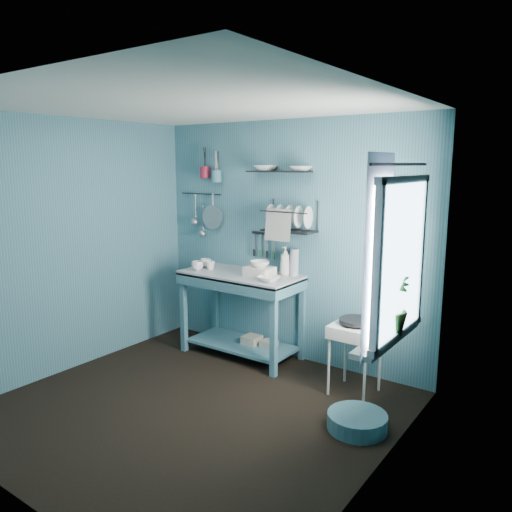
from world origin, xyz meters
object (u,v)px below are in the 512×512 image
Objects in this scene: colander at (213,217)px; potted_plant at (389,304)px; mug_mid at (210,265)px; utensil_cup_magenta at (205,172)px; storage_tin_large at (252,346)px; soap_bottle at (285,261)px; storage_tin_small at (269,350)px; wash_tub at (260,272)px; hotplate_stand at (355,359)px; mug_right at (206,263)px; floor_basin at (357,422)px; utensil_cup_teal at (217,176)px; water_bottle at (294,262)px; mug_left at (197,266)px; work_counter at (242,314)px; dish_rack at (289,216)px; frying_pan at (356,321)px.

colander is 0.60× the size of potted_plant.
utensil_cup_magenta reaches higher than mug_mid.
soap_bottle is at bearing 25.11° from storage_tin_large.
storage_tin_large is 0.20m from storage_tin_small.
hotplate_stand is (1.13, -0.12, -0.64)m from wash_tub.
potted_plant is 2.05m from storage_tin_small.
mug_right is 0.41× the size of soap_bottle.
storage_tin_small is 0.43× the size of floor_basin.
colander is at bearing 157.11° from floor_basin.
utensil_cup_teal reaches higher than floor_basin.
wash_tub is 1.00× the size of water_bottle.
mug_left is 0.64m from colander.
wash_tub is 1.00× the size of colander.
soap_bottle is 1.85m from floor_basin.
utensil_cup_teal is (-0.50, 0.21, 1.46)m from work_counter.
wash_tub is 1.01m from colander.
work_counter is at bearing -153.43° from storage_tin_large.
storage_tin_small is (0.68, 0.14, -0.86)m from mug_mid.
mug_left reaches higher than work_counter.
mug_right is (-0.50, 0.00, 0.51)m from work_counter.
mug_right is at bearing -175.24° from storage_tin_large.
work_counter is 6.45× the size of storage_tin_small.
storage_tin_large is at bearing 153.98° from floor_basin.
storage_tin_small reaches higher than floor_basin.
storage_tin_large is at bearing 154.98° from wash_tub.
mug_right reaches higher than storage_tin_large.
utensil_cup_magenta is (-1.16, 0.05, 0.43)m from dish_rack.
hotplate_stand is at bearing 116.99° from floor_basin.
wash_tub is 1.40× the size of storage_tin_small.
frying_pan is at bearing -22.61° from water_bottle.
potted_plant reaches higher than frying_pan.
water_bottle is at bearing 140.93° from floor_basin.
colander is (-1.01, 0.04, 0.39)m from soap_bottle.
work_counter is at bearing 158.22° from potted_plant.
water_bottle is at bearing 144.66° from potted_plant.
wash_tub reaches higher than hotplate_stand.
mug_mid is 1.79m from frying_pan.
soap_bottle is 0.10m from water_bottle.
storage_tin_small is (0.30, 0.08, -0.36)m from work_counter.
utensil_cup_teal is at bearing 169.54° from frying_pan.
work_counter is 1.41m from frying_pan.
utensil_cup_teal is (-1.02, -0.01, 0.86)m from water_bottle.
mug_right is 0.55m from colander.
soap_bottle is at bearing 52.31° from wash_tub.
storage_tin_large is at bearing -15.18° from colander.
potted_plant is (1.38, -0.98, 0.01)m from water_bottle.
storage_tin_large is (0.77, -0.16, -1.85)m from utensil_cup_magenta.
mug_mid is 0.77× the size of utensil_cup_magenta.
mug_mid is at bearing -66.30° from utensil_cup_teal.
work_counter is 1.40m from hotplate_stand.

